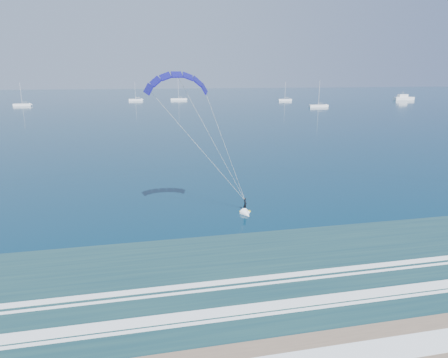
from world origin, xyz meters
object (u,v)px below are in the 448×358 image
Objects in this scene: motor_yacht at (403,98)px; sailboat_4 at (285,100)px; sailboat_2 at (136,100)px; sailboat_5 at (318,106)px; sailboat_3 at (179,99)px; kitesurfer_rig at (214,144)px; sailboat_1 at (22,105)px.

sailboat_4 is (-77.04, 7.67, -0.74)m from motor_yacht.
sailboat_2 is 112.96m from sailboat_5.
sailboat_3 is at bearing 1.04° from sailboat_2.
sailboat_5 is (89.68, -68.68, 0.01)m from sailboat_2.
sailboat_3 is (-140.31, 28.73, -0.73)m from motor_yacht.
sailboat_5 is (63.03, -69.17, -0.00)m from sailboat_3.
kitesurfer_rig reaches higher than motor_yacht.
kitesurfer_rig is 1.33× the size of sailboat_5.
sailboat_2 is at bearing 167.11° from sailboat_4.
kitesurfer_rig reaches higher than sailboat_3.
sailboat_3 is 66.68m from sailboat_4.
sailboat_1 is at bearing -179.74° from motor_yacht.
sailboat_3 is 93.58m from sailboat_5.
sailboat_3 is at bearing 161.59° from sailboat_4.
kitesurfer_rig reaches higher than sailboat_1.
sailboat_1 is at bearing 109.47° from kitesurfer_rig.
sailboat_3 reaches higher than sailboat_2.
sailboat_3 is at bearing 85.15° from kitesurfer_rig.
sailboat_3 is (26.64, 0.48, 0.02)m from sailboat_2.
motor_yacht is (158.66, 187.69, -7.49)m from kitesurfer_rig.
sailboat_5 reaches higher than sailboat_2.
sailboat_1 is (-224.66, -1.03, -0.74)m from motor_yacht.
kitesurfer_rig reaches higher than sailboat_5.
sailboat_2 is (57.71, 29.28, -0.01)m from sailboat_1.
kitesurfer_rig is 168.45m from sailboat_5.
sailboat_5 reaches higher than sailboat_4.
sailboat_1 is at bearing 165.03° from sailboat_5.
kitesurfer_rig reaches higher than sailboat_4.
sailboat_1 is 89.45m from sailboat_3.
sailboat_3 is at bearing 132.34° from sailboat_5.
motor_yacht is at bearing 49.79° from kitesurfer_rig.
sailboat_3 reaches higher than sailboat_4.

